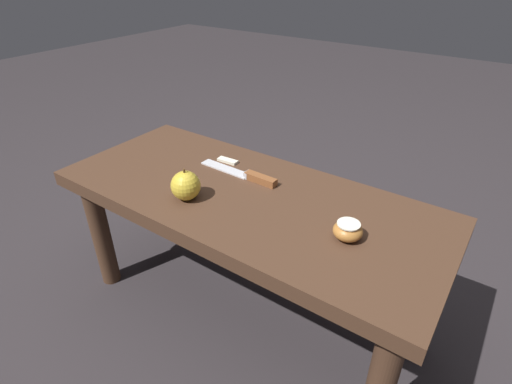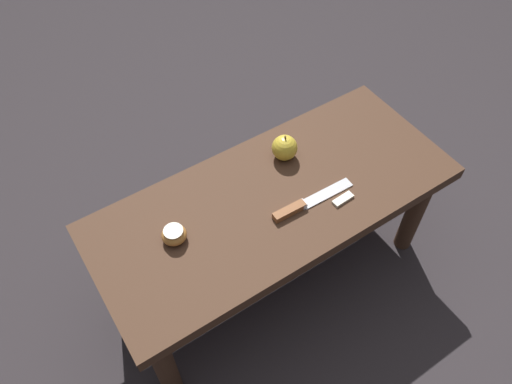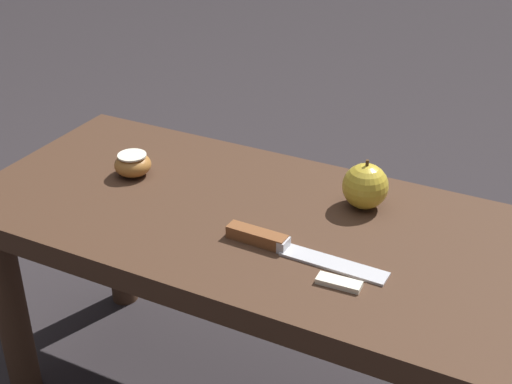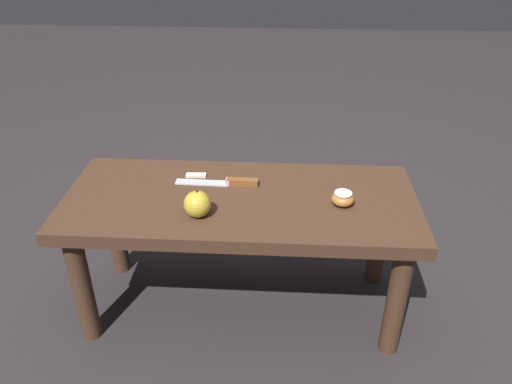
{
  "view_description": "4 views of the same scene",
  "coord_description": "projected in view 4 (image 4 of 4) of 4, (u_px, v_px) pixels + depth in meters",
  "views": [
    {
      "loc": [
        0.53,
        -0.71,
        0.96
      ],
      "look_at": [
        0.05,
        -0.02,
        0.45
      ],
      "focal_mm": 28.0,
      "sensor_mm": 36.0,
      "label": 1
    },
    {
      "loc": [
        0.5,
        0.67,
        1.5
      ],
      "look_at": [
        0.05,
        -0.02,
        0.45
      ],
      "focal_mm": 35.0,
      "sensor_mm": 36.0,
      "label": 2
    },
    {
      "loc": [
        -0.41,
        0.87,
        1.01
      ],
      "look_at": [
        0.05,
        -0.02,
        0.45
      ],
      "focal_mm": 50.0,
      "sensor_mm": 36.0,
      "label": 3
    },
    {
      "loc": [
        0.12,
        -1.23,
        1.18
      ],
      "look_at": [
        0.05,
        -0.02,
        0.45
      ],
      "focal_mm": 35.0,
      "sensor_mm": 36.0,
      "label": 4
    }
  ],
  "objects": [
    {
      "name": "wooden_bench",
      "position": [
        241.0,
        216.0,
        1.49
      ],
      "size": [
        1.03,
        0.44,
        0.42
      ],
      "color": "#472D1E",
      "rests_on": "ground_plane"
    },
    {
      "name": "apple_whole",
      "position": [
        197.0,
        204.0,
        1.35
      ],
      "size": [
        0.07,
        0.07,
        0.08
      ],
      "color": "gold",
      "rests_on": "wooden_bench"
    },
    {
      "name": "apple_slice_near_knife",
      "position": [
        196.0,
        175.0,
        1.56
      ],
      "size": [
        0.06,
        0.03,
        0.01
      ],
      "color": "white",
      "rests_on": "wooden_bench"
    },
    {
      "name": "ground_plane",
      "position": [
        242.0,
        304.0,
        1.67
      ],
      "size": [
        8.0,
        8.0,
        0.0
      ],
      "primitive_type": "plane",
      "color": "#2D282B"
    },
    {
      "name": "knife",
      "position": [
        230.0,
        182.0,
        1.51
      ],
      "size": [
        0.26,
        0.04,
        0.02
      ],
      "rotation": [
        0.0,
        0.0,
        3.12
      ],
      "color": "silver",
      "rests_on": "wooden_bench"
    },
    {
      "name": "apple_cut",
      "position": [
        343.0,
        198.0,
        1.41
      ],
      "size": [
        0.06,
        0.06,
        0.04
      ],
      "color": "#B27233",
      "rests_on": "wooden_bench"
    }
  ]
}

